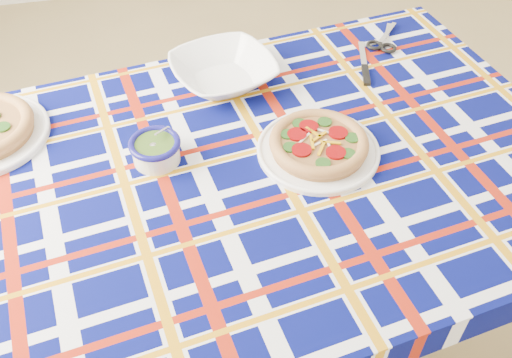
{
  "coord_description": "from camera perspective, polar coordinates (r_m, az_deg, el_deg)",
  "views": [
    {
      "loc": [
        -0.71,
        -1.27,
        1.63
      ],
      "look_at": [
        -0.52,
        -0.42,
        0.76
      ],
      "focal_mm": 40.0,
      "sensor_mm": 36.0,
      "label": 1
    }
  ],
  "objects": [
    {
      "name": "main_focaccia_plate",
      "position": [
        1.31,
        6.3,
        3.56
      ],
      "size": [
        0.34,
        0.34,
        0.06
      ],
      "primitive_type": null,
      "rotation": [
        0.0,
        0.0,
        0.2
      ],
      "color": "olive",
      "rests_on": "tablecloth"
    },
    {
      "name": "dining_table",
      "position": [
        1.33,
        -1.59,
        -1.59
      ],
      "size": [
        1.68,
        1.19,
        0.73
      ],
      "rotation": [
        0.0,
        0.0,
        0.15
      ],
      "color": "brown",
      "rests_on": "floor"
    },
    {
      "name": "kitchen_scissors",
      "position": [
        1.77,
        12.99,
        14.0
      ],
      "size": [
        0.18,
        0.21,
        0.02
      ],
      "primitive_type": null,
      "rotation": [
        0.0,
        0.0,
        0.97
      ],
      "color": "silver",
      "rests_on": "tablecloth"
    },
    {
      "name": "pesto_bowl",
      "position": [
        1.3,
        -10.03,
        3.02
      ],
      "size": [
        0.15,
        0.15,
        0.07
      ],
      "primitive_type": null,
      "rotation": [
        0.0,
        0.0,
        0.3
      ],
      "color": "#253F11",
      "rests_on": "tablecloth"
    },
    {
      "name": "table_knife",
      "position": [
        1.66,
        10.64,
        12.12
      ],
      "size": [
        0.08,
        0.22,
        0.01
      ],
      "primitive_type": null,
      "rotation": [
        0.0,
        0.0,
        1.31
      ],
      "color": "silver",
      "rests_on": "tablecloth"
    },
    {
      "name": "tablecloth",
      "position": [
        1.31,
        -1.61,
        -0.88
      ],
      "size": [
        1.72,
        1.23,
        0.1
      ],
      "primitive_type": null,
      "rotation": [
        0.0,
        0.0,
        0.15
      ],
      "color": "#04084C",
      "rests_on": "dining_table"
    },
    {
      "name": "floor",
      "position": [
        2.18,
        11.12,
        -4.17
      ],
      "size": [
        4.0,
        4.0,
        0.0
      ],
      "primitive_type": "plane",
      "color": "olive",
      "rests_on": "ground"
    },
    {
      "name": "serving_bowl",
      "position": [
        1.52,
        -3.27,
        10.67
      ],
      "size": [
        0.32,
        0.32,
        0.06
      ],
      "primitive_type": "imported",
      "rotation": [
        0.0,
        0.0,
        0.26
      ],
      "color": "white",
      "rests_on": "tablecloth"
    }
  ]
}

